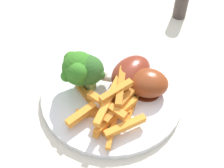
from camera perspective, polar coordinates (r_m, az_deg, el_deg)
dining_table at (r=0.63m, az=4.47°, el=-7.55°), size 1.19×0.66×0.70m
dinner_plate at (r=0.53m, az=-0.00°, el=-1.84°), size 0.25×0.25×0.01m
broccoli_floret_front at (r=0.50m, az=-6.29°, el=2.82°), size 0.07×0.07×0.07m
broccoli_floret_middle at (r=0.51m, az=-5.29°, el=2.66°), size 0.05×0.05×0.06m
broccoli_floret_back at (r=0.50m, az=-4.28°, el=2.70°), size 0.05×0.05×0.07m
carrot_fries_pile at (r=0.48m, az=-0.44°, el=-4.27°), size 0.13×0.14×0.04m
chicken_drumstick_near at (r=0.51m, az=6.17°, el=0.28°), size 0.12×0.06×0.04m
chicken_drumstick_far at (r=0.52m, az=3.32°, el=1.92°), size 0.10×0.13×0.04m
pepper_shaker at (r=0.70m, az=12.91°, el=14.37°), size 0.03×0.03×0.06m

